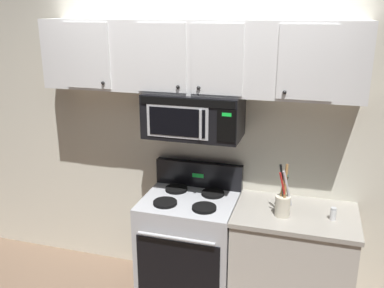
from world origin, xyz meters
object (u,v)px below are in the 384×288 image
at_px(stove_range, 190,246).
at_px(salt_shaker, 333,214).
at_px(over_range_microwave, 194,115).
at_px(utensil_crock_cream, 283,202).

relative_size(stove_range, salt_shaker, 11.65).
bearing_deg(stove_range, over_range_microwave, 90.14).
bearing_deg(over_range_microwave, salt_shaker, -8.14).
bearing_deg(salt_shaker, stove_range, 177.84).
xyz_separation_m(utensil_crock_cream, salt_shaker, (0.36, 0.04, -0.06)).
bearing_deg(stove_range, salt_shaker, -2.16).
distance_m(over_range_microwave, salt_shaker, 1.28).
height_order(utensil_crock_cream, salt_shaker, utensil_crock_cream).
bearing_deg(over_range_microwave, utensil_crock_cream, -14.61).
relative_size(over_range_microwave, utensil_crock_cream, 1.90).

